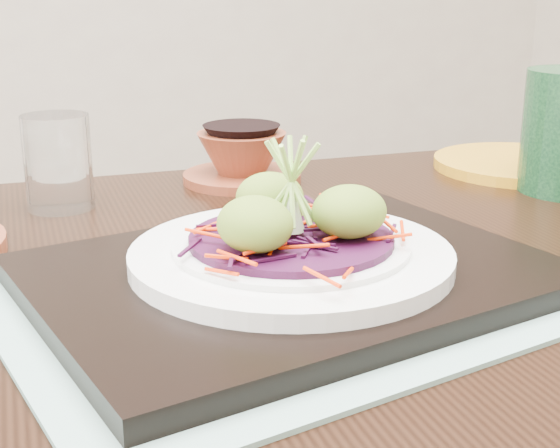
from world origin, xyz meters
name	(u,v)px	position (x,y,z in m)	size (l,w,h in m)	color
dining_table	(315,382)	(-0.05, -0.06, 0.63)	(1.23, 0.88, 0.73)	black
placemat	(291,287)	(-0.09, -0.09, 0.73)	(0.43, 0.33, 0.00)	#83AA9F
serving_tray	(291,275)	(-0.09, -0.09, 0.74)	(0.37, 0.28, 0.02)	black
white_plate	(291,254)	(-0.09, -0.09, 0.75)	(0.24, 0.24, 0.02)	white
cabbage_bed	(291,239)	(-0.09, -0.09, 0.77)	(0.15, 0.15, 0.01)	#370B2B
carrot_julienne	(291,229)	(-0.09, -0.09, 0.77)	(0.19, 0.19, 0.01)	red
guacamole_scoops	(292,211)	(-0.09, -0.09, 0.79)	(0.13, 0.12, 0.04)	olive
scallion_garnish	(291,187)	(-0.09, -0.09, 0.81)	(0.06, 0.06, 0.08)	#95CA51
water_glass	(58,162)	(-0.21, 0.21, 0.77)	(0.07, 0.07, 0.10)	white
terracotta_bowl_set	(242,160)	(0.00, 0.24, 0.75)	(0.17, 0.17, 0.06)	maroon
yellow_plate	(520,164)	(0.34, 0.15, 0.73)	(0.21, 0.21, 0.01)	#B67A14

